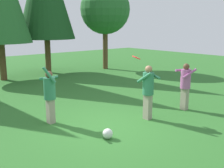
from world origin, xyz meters
TOP-DOWN VIEW (x-y plane):
  - ground_plane at (0.00, 0.00)m, footprint 40.00×40.00m
  - person_thrower at (-1.17, 1.31)m, footprint 0.62×0.63m
  - person_catcher at (2.97, -0.47)m, footprint 0.67×0.64m
  - person_bystander at (1.27, -0.31)m, footprint 0.52×0.58m
  - frisbee at (1.23, 0.18)m, footprint 0.37×0.37m
  - ball_white at (-0.63, -0.68)m, footprint 0.26×0.26m
  - tree_far_right at (6.69, 8.37)m, footprint 3.18×3.18m

SIDE VIEW (x-z plane):
  - ground_plane at x=0.00m, z-range 0.00..0.00m
  - ball_white at x=-0.63m, z-range 0.00..0.26m
  - person_thrower at x=-1.17m, z-range 0.07..1.79m
  - person_catcher at x=2.97m, z-range 0.14..1.74m
  - person_bystander at x=1.27m, z-range 0.15..1.82m
  - frisbee at x=1.23m, z-range 1.81..1.93m
  - tree_far_right at x=6.69m, z-range 1.10..6.53m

